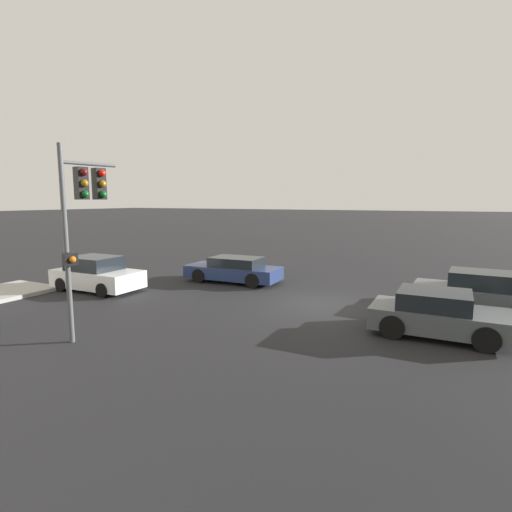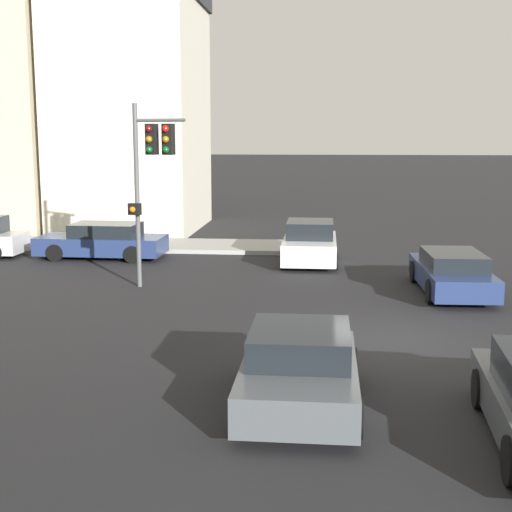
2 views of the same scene
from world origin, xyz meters
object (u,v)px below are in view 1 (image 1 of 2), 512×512
traffic_signal (82,207)px  crossing_car_0 (479,291)px  crossing_car_3 (97,275)px  crossing_car_2 (438,314)px  crossing_car_1 (234,270)px

traffic_signal → crossing_car_0: size_ratio=1.22×
crossing_car_3 → crossing_car_0: bearing=14.9°
crossing_car_2 → crossing_car_3: bearing=-179.3°
traffic_signal → crossing_car_0: traffic_signal is taller
traffic_signal → crossing_car_1: 9.46m
crossing_car_0 → crossing_car_2: 4.10m
crossing_car_2 → crossing_car_1: bearing=156.2°
crossing_car_0 → crossing_car_2: (1.27, 3.90, -0.02)m
crossing_car_0 → crossing_car_1: crossing_car_0 is taller
crossing_car_0 → crossing_car_3: crossing_car_3 is taller
crossing_car_0 → crossing_car_3: size_ratio=1.12×
crossing_car_1 → traffic_signal: bearing=89.2°
traffic_signal → crossing_car_0: 13.88m
traffic_signal → crossing_car_2: (-9.13, -4.75, -3.16)m
traffic_signal → crossing_car_2: traffic_signal is taller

